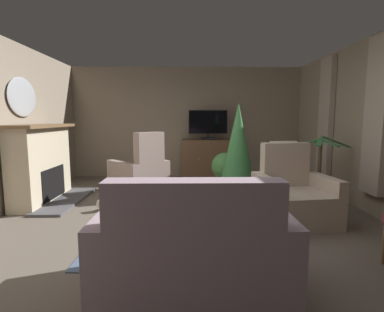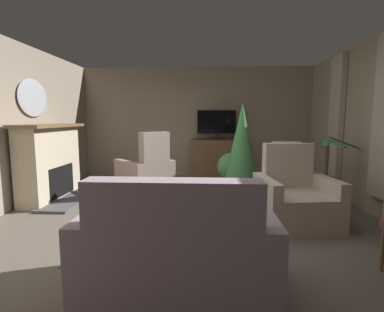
{
  "view_description": "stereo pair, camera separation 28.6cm",
  "coord_description": "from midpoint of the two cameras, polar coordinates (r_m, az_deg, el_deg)",
  "views": [
    {
      "loc": [
        0.02,
        -3.64,
        1.39
      ],
      "look_at": [
        0.08,
        0.36,
        0.88
      ],
      "focal_mm": 27.54,
      "sensor_mm": 36.0,
      "label": 1
    },
    {
      "loc": [
        0.31,
        -3.63,
        1.39
      ],
      "look_at": [
        0.08,
        0.36,
        0.88
      ],
      "focal_mm": 27.54,
      "sensor_mm": 36.0,
      "label": 2
    }
  ],
  "objects": [
    {
      "name": "armchair_in_far_corner",
      "position": [
        4.22,
        21.12,
        -7.8
      ],
      "size": [
        1.03,
        0.98,
        1.07
      ],
      "color": "#C6B29E",
      "rests_on": "ground_plane"
    },
    {
      "name": "wall_mirror_oval",
      "position": [
        5.63,
        -27.13,
        9.98
      ],
      "size": [
        0.06,
        0.84,
        0.63
      ],
      "primitive_type": "ellipsoid",
      "color": "#B2B7BF"
    },
    {
      "name": "ground_plane",
      "position": [
        3.9,
        0.68,
        -13.96
      ],
      "size": [
        5.96,
        7.41,
        0.04
      ],
      "primitive_type": "cube",
      "color": "#665B51"
    },
    {
      "name": "wall_back",
      "position": [
        7.09,
        1.98,
        6.48
      ],
      "size": [
        5.96,
        0.1,
        2.59
      ],
      "primitive_type": "cube",
      "color": "gray",
      "rests_on": "ground_plane"
    },
    {
      "name": "tv_cabinet",
      "position": [
        6.82,
        5.89,
        -0.86
      ],
      "size": [
        1.2,
        0.47,
        0.91
      ],
      "color": "#4A3523",
      "rests_on": "ground_plane"
    },
    {
      "name": "curtain_panel_far",
      "position": [
        6.06,
        27.4,
        6.76
      ],
      "size": [
        0.1,
        0.44,
        2.18
      ],
      "primitive_type": "cube",
      "color": "#B2A393"
    },
    {
      "name": "folded_newspaper",
      "position": [
        3.66,
        6.07,
        -8.14
      ],
      "size": [
        0.34,
        0.28,
        0.01
      ],
      "primitive_type": "cube",
      "rotation": [
        0.0,
        0.0,
        -0.22
      ],
      "color": "silver",
      "rests_on": "coffee_table"
    },
    {
      "name": "sofa_floral",
      "position": [
        2.47,
        0.54,
        -18.21
      ],
      "size": [
        1.54,
        0.86,
        0.98
      ],
      "color": "#AD93A3",
      "rests_on": "ground_plane"
    },
    {
      "name": "television",
      "position": [
        6.7,
        6.01,
        6.16
      ],
      "size": [
        0.87,
        0.2,
        0.67
      ],
      "color": "black",
      "rests_on": "tv_cabinet"
    },
    {
      "name": "potted_plant_tall_palm_by_window",
      "position": [
        5.52,
        9.0,
        -2.6
      ],
      "size": [
        0.51,
        0.51,
        0.76
      ],
      "color": "beige",
      "rests_on": "ground_plane"
    },
    {
      "name": "cat",
      "position": [
        4.78,
        -12.82,
        -8.61
      ],
      "size": [
        0.6,
        0.38,
        0.21
      ],
      "color": "beige",
      "rests_on": "ground_plane"
    },
    {
      "name": "coffee_table",
      "position": [
        3.65,
        3.67,
        -9.09
      ],
      "size": [
        0.98,
        0.49,
        0.42
      ],
      "color": "#422B19",
      "rests_on": "ground_plane"
    },
    {
      "name": "fireplace",
      "position": [
        5.56,
        -24.27,
        -1.41
      ],
      "size": [
        0.86,
        1.63,
        1.3
      ],
      "color": "#4C4C51",
      "rests_on": "ground_plane"
    },
    {
      "name": "rug_central",
      "position": [
        3.82,
        -0.78,
        -14.01
      ],
      "size": [
        2.0,
        2.06,
        0.01
      ],
      "primitive_type": "cube",
      "color": "slate",
      "rests_on": "ground_plane"
    },
    {
      "name": "potted_plant_on_hearth_side",
      "position": [
        5.13,
        25.82,
        -6.24
      ],
      "size": [
        0.83,
        0.8,
        1.12
      ],
      "color": "slate",
      "rests_on": "ground_plane"
    },
    {
      "name": "armchair_facing_sofa",
      "position": [
        5.57,
        -7.39,
        -3.63
      ],
      "size": [
        1.19,
        1.2,
        1.16
      ],
      "color": "#A3897F",
      "rests_on": "ground_plane"
    },
    {
      "name": "potted_plant_small_fern_corner",
      "position": [
        4.8,
        11.27,
        1.22
      ],
      "size": [
        0.55,
        0.55,
        1.64
      ],
      "color": "beige",
      "rests_on": "ground_plane"
    },
    {
      "name": "tv_remote",
      "position": [
        3.75,
        3.69,
        -7.58
      ],
      "size": [
        0.07,
        0.17,
        0.02
      ],
      "primitive_type": "cube",
      "rotation": [
        0.0,
        0.0,
        1.46
      ],
      "color": "black",
      "rests_on": "coffee_table"
    }
  ]
}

